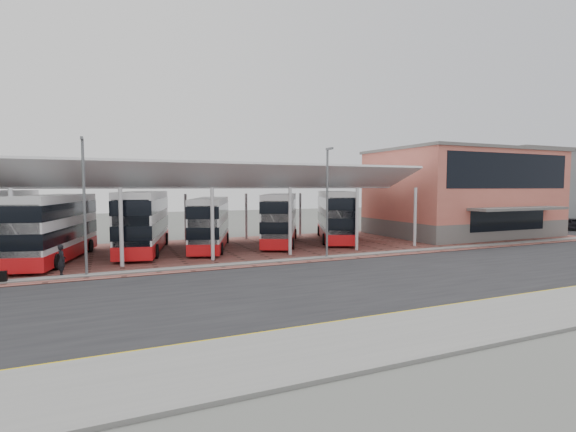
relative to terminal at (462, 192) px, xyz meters
The scene contains 20 objects.
ground 27.29m from the terminal, 148.81° to the right, with size 140.00×140.00×0.00m, color #4B4D49.
road 27.81m from the terminal, 147.03° to the right, with size 120.00×14.00×0.02m, color black.
forecourt 21.52m from the terminal, behind, with size 72.00×16.00×0.06m, color brown.
sidewalk 32.79m from the terminal, 135.10° to the right, with size 120.00×4.00×0.14m, color slate.
north_kerb 24.69m from the terminal, 161.44° to the right, with size 120.00×0.80×0.14m, color slate.
yellow_line_near 31.44m from the terminal, 137.71° to the right, with size 120.00×0.12×0.01m, color #C9AA00.
yellow_line_far 31.24m from the terminal, 138.12° to the right, with size 120.00×0.12×0.01m, color #C9AA00.
canopy 29.02m from the terminal, behind, with size 37.00×11.63×7.07m.
terminal is the anchor object (origin of this frame).
warehouse 26.96m from the terminal, 21.96° to the left, with size 30.50×20.50×10.25m.
lamp_west 37.78m from the terminal, 168.32° to the right, with size 0.16×0.90×8.07m.
lamp_east 22.35m from the terminal, 159.99° to the right, with size 0.16×0.90×8.07m.
bus_1 39.31m from the terminal, behind, with size 5.11×11.55×4.64m.
bus_2 33.21m from the terminal, behind, with size 5.16×12.02×4.83m.
bus_3 28.00m from the terminal, behind, with size 5.61×10.56×4.26m.
bus_4 21.42m from the terminal, behind, with size 7.17×11.02×4.55m.
bus_5 15.59m from the terminal, behind, with size 7.14×11.67×4.77m.
pedestrian 39.15m from the terminal, 169.48° to the right, with size 0.68×0.44×1.85m, color black.
suitcase 42.05m from the terminal, 169.13° to the right, with size 0.38×0.27×0.64m, color black.
carpark_car_a 15.85m from the terminal, 10.18° to the right, with size 1.80×4.48×1.53m, color black.
Camera 1 is at (-12.75, -20.54, 5.26)m, focal length 26.00 mm.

